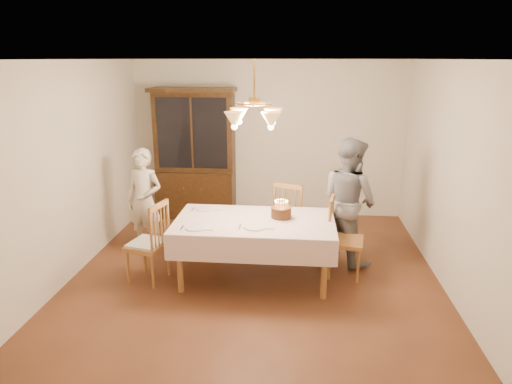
# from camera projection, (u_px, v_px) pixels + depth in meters

# --- Properties ---
(ground) EXTENTS (5.00, 5.00, 0.00)m
(ground) POSITION_uv_depth(u_px,v_px,m) (255.00, 278.00, 5.64)
(ground) COLOR #502916
(ground) RESTS_ON ground
(room_shell) EXTENTS (5.00, 5.00, 5.00)m
(room_shell) POSITION_uv_depth(u_px,v_px,m) (254.00, 152.00, 5.20)
(room_shell) COLOR white
(room_shell) RESTS_ON ground
(dining_table) EXTENTS (1.90, 1.10, 0.76)m
(dining_table) POSITION_uv_depth(u_px,v_px,m) (254.00, 226.00, 5.45)
(dining_table) COLOR #935C2A
(dining_table) RESTS_ON ground
(china_hutch) EXTENTS (1.38, 0.54, 2.16)m
(china_hutch) POSITION_uv_depth(u_px,v_px,m) (195.00, 156.00, 7.61)
(china_hutch) COLOR black
(china_hutch) RESTS_ON ground
(chair_far_side) EXTENTS (0.55, 0.54, 1.00)m
(chair_far_side) POSITION_uv_depth(u_px,v_px,m) (292.00, 219.00, 6.39)
(chair_far_side) COLOR #935C2A
(chair_far_side) RESTS_ON ground
(chair_left_end) EXTENTS (0.52, 0.53, 1.00)m
(chair_left_end) POSITION_uv_depth(u_px,v_px,m) (148.00, 245.00, 5.48)
(chair_left_end) COLOR #935C2A
(chair_left_end) RESTS_ON ground
(chair_right_end) EXTENTS (0.49, 0.50, 1.00)m
(chair_right_end) POSITION_uv_depth(u_px,v_px,m) (344.00, 242.00, 5.61)
(chair_right_end) COLOR #935C2A
(chair_right_end) RESTS_ON ground
(elderly_woman) EXTENTS (0.59, 0.45, 1.46)m
(elderly_woman) POSITION_uv_depth(u_px,v_px,m) (144.00, 201.00, 6.27)
(elderly_woman) COLOR beige
(elderly_woman) RESTS_ON ground
(adult_in_grey) EXTENTS (0.99, 1.02, 1.66)m
(adult_in_grey) POSITION_uv_depth(u_px,v_px,m) (349.00, 201.00, 5.95)
(adult_in_grey) COLOR slate
(adult_in_grey) RESTS_ON ground
(birthday_cake) EXTENTS (0.30, 0.30, 0.23)m
(birthday_cake) POSITION_uv_depth(u_px,v_px,m) (281.00, 213.00, 5.46)
(birthday_cake) COLOR white
(birthday_cake) RESTS_ON dining_table
(place_setting_near_left) EXTENTS (0.37, 0.23, 0.02)m
(place_setting_near_left) POSITION_uv_depth(u_px,v_px,m) (197.00, 228.00, 5.16)
(place_setting_near_left) COLOR white
(place_setting_near_left) RESTS_ON dining_table
(place_setting_near_right) EXTENTS (0.41, 0.26, 0.02)m
(place_setting_near_right) POSITION_uv_depth(u_px,v_px,m) (256.00, 227.00, 5.19)
(place_setting_near_right) COLOR white
(place_setting_near_right) RESTS_ON dining_table
(place_setting_far_left) EXTENTS (0.38, 0.24, 0.02)m
(place_setting_far_left) POSITION_uv_depth(u_px,v_px,m) (207.00, 209.00, 5.81)
(place_setting_far_left) COLOR white
(place_setting_far_left) RESTS_ON dining_table
(chandelier) EXTENTS (0.62, 0.62, 0.73)m
(chandelier) POSITION_uv_depth(u_px,v_px,m) (254.00, 117.00, 5.09)
(chandelier) COLOR #BF8C3F
(chandelier) RESTS_ON ground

